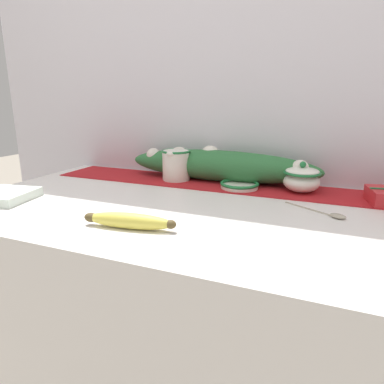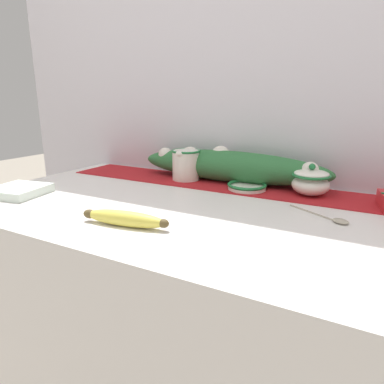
{
  "view_description": "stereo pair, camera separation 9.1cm",
  "coord_description": "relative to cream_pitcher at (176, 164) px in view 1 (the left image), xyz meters",
  "views": [
    {
      "loc": [
        0.37,
        -0.84,
        1.17
      ],
      "look_at": [
        0.03,
        -0.04,
        0.93
      ],
      "focal_mm": 32.0,
      "sensor_mm": 36.0,
      "label": 1
    },
    {
      "loc": [
        0.45,
        -0.81,
        1.17
      ],
      "look_at": [
        0.03,
        -0.04,
        0.93
      ],
      "focal_mm": 32.0,
      "sensor_mm": 36.0,
      "label": 2
    }
  ],
  "objects": [
    {
      "name": "cream_pitcher",
      "position": [
        0.0,
        0.0,
        0.0
      ],
      "size": [
        0.1,
        0.12,
        0.11
      ],
      "color": "white",
      "rests_on": "countertop"
    },
    {
      "name": "poinsettia_garland",
      "position": [
        0.15,
        0.04,
        -0.0
      ],
      "size": [
        0.7,
        0.12,
        0.12
      ],
      "color": "#2D6B38",
      "rests_on": "countertop"
    },
    {
      "name": "back_wall",
      "position": [
        0.15,
        0.13,
        0.26
      ],
      "size": [
        2.12,
        0.04,
        2.4
      ],
      "primitive_type": "cube",
      "color": "silver",
      "rests_on": "ground_plane"
    },
    {
      "name": "banana",
      "position": [
        0.1,
        -0.48,
        -0.04
      ],
      "size": [
        0.23,
        0.07,
        0.04
      ],
      "rotation": [
        0.0,
        0.0,
        0.16
      ],
      "color": "#DBCC4C",
      "rests_on": "countertop"
    },
    {
      "name": "spoon",
      "position": [
        0.54,
        -0.21,
        -0.06
      ],
      "size": [
        0.17,
        0.11,
        0.01
      ],
      "rotation": [
        0.0,
        0.0,
        -0.54
      ],
      "color": "#A89E89",
      "rests_on": "countertop"
    },
    {
      "name": "small_dish",
      "position": [
        0.24,
        -0.03,
        -0.05
      ],
      "size": [
        0.13,
        0.13,
        0.02
      ],
      "color": "white",
      "rests_on": "countertop"
    },
    {
      "name": "table_runner",
      "position": [
        0.15,
        -0.0,
        -0.06
      ],
      "size": [
        1.21,
        0.2,
        0.0
      ],
      "primitive_type": "cube",
      "color": "#A8191E",
      "rests_on": "countertop"
    },
    {
      "name": "countertop",
      "position": [
        0.15,
        -0.26,
        -0.5
      ],
      "size": [
        1.32,
        0.74,
        0.88
      ],
      "primitive_type": "cube",
      "color": "silver",
      "rests_on": "ground_plane"
    },
    {
      "name": "napkin_stack",
      "position": [
        -0.36,
        -0.42,
        -0.05
      ],
      "size": [
        0.17,
        0.17,
        0.03
      ],
      "primitive_type": "cube",
      "rotation": [
        0.0,
        0.0,
        0.17
      ],
      "color": "silver",
      "rests_on": "countertop"
    },
    {
      "name": "sugar_bowl",
      "position": [
        0.44,
        -0.0,
        -0.02
      ],
      "size": [
        0.11,
        0.11,
        0.1
      ],
      "color": "white",
      "rests_on": "countertop"
    }
  ]
}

